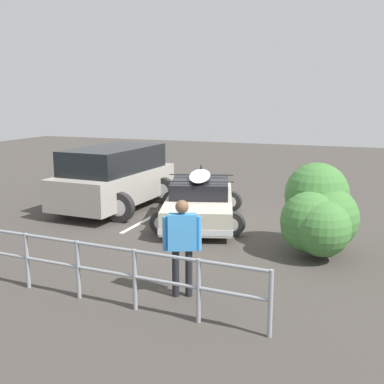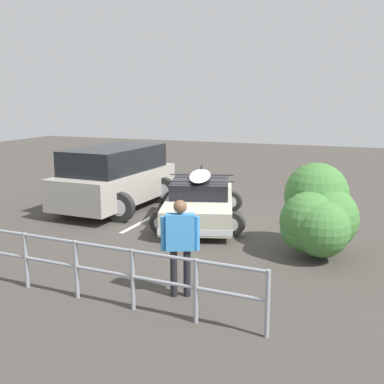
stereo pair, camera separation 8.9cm
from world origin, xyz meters
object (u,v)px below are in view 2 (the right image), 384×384
at_px(sedan_car, 200,201).
at_px(bush_near_left, 318,214).
at_px(suv_car, 115,177).
at_px(person_bystander, 180,239).

relative_size(sedan_car, bush_near_left, 2.02).
bearing_deg(bush_near_left, suv_car, -19.22).
xyz_separation_m(suv_car, bush_near_left, (-6.26, 2.18, -0.08)).
height_order(person_bystander, bush_near_left, bush_near_left).
xyz_separation_m(suv_car, person_bystander, (-4.35, 5.33, 0.05)).
relative_size(sedan_car, suv_car, 0.98).
bearing_deg(bush_near_left, person_bystander, 58.81).
bearing_deg(sedan_car, person_bystander, 106.46).
bearing_deg(person_bystander, bush_near_left, -121.19).
height_order(sedan_car, suv_car, suv_car).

